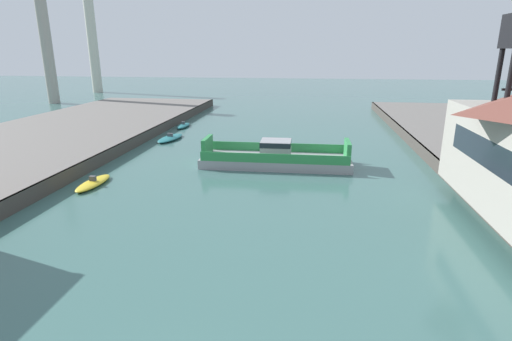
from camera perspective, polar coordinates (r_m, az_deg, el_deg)
The scene contains 6 objects.
chain_ferry at distance 48.87m, azimuth 2.83°, elevation 1.85°, with size 18.11×6.02×3.30m.
moored_boat_near_left at distance 64.87m, azimuth -12.13°, elevation 4.55°, with size 3.32×7.26×1.05m.
moored_boat_near_right at distance 75.27m, azimuth -10.32°, elevation 6.31°, with size 1.63×5.67×1.07m.
moored_boat_mid_left at distance 45.10m, azimuth -22.20°, elevation -1.65°, with size 1.97×5.97×1.03m.
smokestack_distant_a at distance 148.54m, azimuth -22.30°, elevation 16.79°, with size 3.44×3.44×31.62m.
smokestack_distant_b at distance 121.56m, azimuth -27.96°, elevation 17.29°, with size 3.09×3.09×35.28m.
Camera 1 is at (5.24, -10.89, 13.51)m, focal length 28.05 mm.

